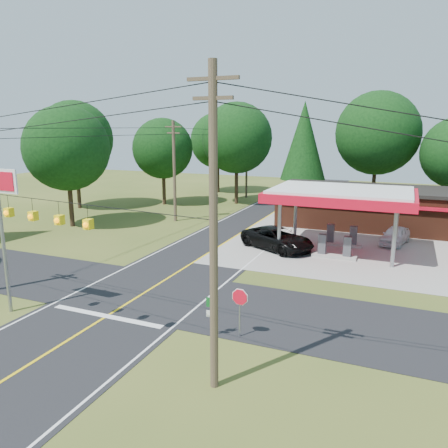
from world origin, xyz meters
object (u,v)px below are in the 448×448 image
at_px(sedan_car, 395,236).
at_px(suv_car, 277,239).
at_px(octagonal_stop_sign, 240,301).
at_px(gas_canopy, 341,197).

bearing_deg(sedan_car, suv_car, -135.14).
height_order(suv_car, sedan_car, suv_car).
bearing_deg(octagonal_stop_sign, suv_car, 99.52).
distance_m(gas_canopy, suv_car, 5.78).
height_order(gas_canopy, octagonal_stop_sign, gas_canopy).
distance_m(gas_canopy, sedan_car, 6.65).
height_order(gas_canopy, suv_car, gas_canopy).
distance_m(gas_canopy, octagonal_stop_sign, 16.34).
bearing_deg(gas_canopy, sedan_car, 45.42).
xyz_separation_m(suv_car, sedan_car, (8.44, 5.22, -0.14)).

